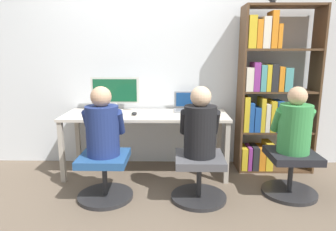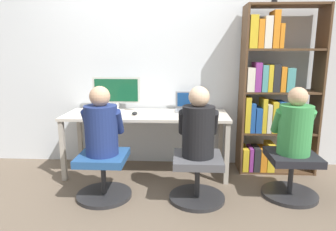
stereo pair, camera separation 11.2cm
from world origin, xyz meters
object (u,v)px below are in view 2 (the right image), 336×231
object	(u,v)px
person_at_monitor	(101,125)
person_at_laptop	(198,126)
office_chair_side	(291,173)
person_near_shelf	(295,126)
office_chair_left	(103,173)
office_chair_right	(197,176)
desktop_monitor	(116,92)
bookshelf	(269,95)
laptop	(191,107)
keyboard	(112,113)

from	to	relation	value
person_at_monitor	person_at_laptop	size ratio (longest dim) A/B	0.99
office_chair_side	person_near_shelf	distance (m)	0.47
office_chair_left	person_at_laptop	xyz separation A→B (m)	(0.91, -0.00, 0.48)
office_chair_right	desktop_monitor	bearing A→B (deg)	138.98
bookshelf	person_near_shelf	world-z (taller)	bookshelf
office_chair_left	person_at_laptop	bearing A→B (deg)	-0.04
desktop_monitor	person_near_shelf	size ratio (longest dim) A/B	0.89
person_near_shelf	laptop	bearing A→B (deg)	143.49
bookshelf	office_chair_side	world-z (taller)	bookshelf
office_chair_side	person_at_monitor	bearing A→B (deg)	-176.61
bookshelf	person_at_monitor	bearing A→B (deg)	-156.62
desktop_monitor	person_at_monitor	bearing A→B (deg)	-87.97
laptop	bookshelf	size ratio (longest dim) A/B	0.19
desktop_monitor	keyboard	world-z (taller)	desktop_monitor
office_chair_left	person_at_monitor	world-z (taller)	person_at_monitor
office_chair_left	laptop	bearing A→B (deg)	44.38
keyboard	bookshelf	distance (m)	1.81
laptop	office_chair_left	bearing A→B (deg)	-135.62
office_chair_side	person_near_shelf	size ratio (longest dim) A/B	0.84
person_near_shelf	office_chair_left	bearing A→B (deg)	-176.31
laptop	person_at_laptop	size ratio (longest dim) A/B	0.56
desktop_monitor	person_at_monitor	distance (m)	0.83
bookshelf	person_near_shelf	bearing A→B (deg)	-83.27
laptop	person_near_shelf	world-z (taller)	person_near_shelf
keyboard	person_near_shelf	distance (m)	1.92
person_at_laptop	laptop	bearing A→B (deg)	93.71
laptop	office_chair_right	world-z (taller)	laptop
desktop_monitor	person_near_shelf	world-z (taller)	desktop_monitor
person_at_laptop	person_near_shelf	size ratio (longest dim) A/B	1.02
keyboard	person_near_shelf	size ratio (longest dim) A/B	0.63
office_chair_right	laptop	bearing A→B (deg)	93.69
person_at_laptop	bookshelf	bearing A→B (deg)	42.17
laptop	office_chair_right	bearing A→B (deg)	-86.31
keyboard	person_at_laptop	bearing A→B (deg)	-31.50
office_chair_side	keyboard	bearing A→B (deg)	165.95
office_chair_left	bookshelf	bearing A→B (deg)	23.51
desktop_monitor	office_chair_side	world-z (taller)	desktop_monitor
office_chair_left	person_near_shelf	bearing A→B (deg)	3.69
keyboard	person_at_monitor	bearing A→B (deg)	-86.31
office_chair_left	bookshelf	world-z (taller)	bookshelf
office_chair_right	bookshelf	world-z (taller)	bookshelf
laptop	office_chair_left	xyz separation A→B (m)	(-0.85, -0.84, -0.51)
laptop	person_at_laptop	xyz separation A→B (m)	(0.05, -0.84, -0.03)
desktop_monitor	office_chair_side	bearing A→B (deg)	-20.61
person_at_laptop	person_near_shelf	xyz separation A→B (m)	(0.92, 0.12, -0.01)
office_chair_left	office_chair_right	xyz separation A→B (m)	(0.91, -0.01, 0.00)
office_chair_left	office_chair_right	size ratio (longest dim) A/B	1.00
person_at_laptop	keyboard	bearing A→B (deg)	148.50
person_at_laptop	office_chair_side	size ratio (longest dim) A/B	1.23
keyboard	office_chair_left	xyz separation A→B (m)	(0.04, -0.58, -0.48)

